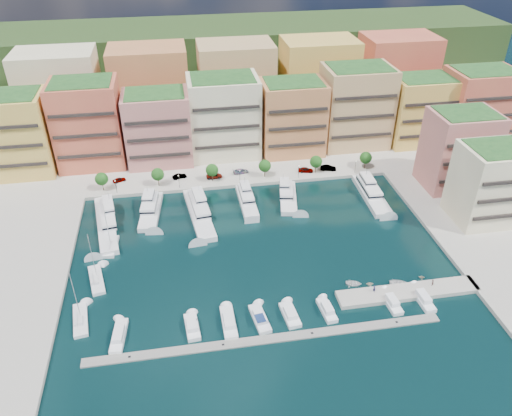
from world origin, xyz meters
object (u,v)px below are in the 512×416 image
object	(u,v)px
cruiser_0	(119,336)
car_3	(241,171)
tender_1	(370,284)
sailboat_2	(111,247)
tree_4	(316,162)
lamppost_1	(179,179)
yacht_4	(288,196)
person_0	(374,289)
sailboat_0	(81,321)
lamppost_3	(299,169)
cruiser_3	(229,323)
cruiser_9	(422,299)
lamppost_2	(240,174)
tender_3	(422,277)
tree_3	(265,166)
sailboat_1	(97,280)
yacht_6	(371,192)
tree_2	(212,170)
lamppost_4	(356,165)
yacht_1	(151,209)
cruiser_8	(391,302)
car_5	(328,168)
tree_0	(102,179)
tender_2	(399,283)
tree_5	(366,158)
car_4	(306,170)
cruiser_2	(192,327)
lamppost_0	(116,184)
yacht_0	(106,220)
yacht_3	(247,199)
car_0	(119,180)
cruiser_5	(290,315)
cruiser_4	(260,319)
car_1	(180,176)
person_1	(432,283)
tender_0	(354,283)
yacht_2	(199,211)

from	to	relation	value
cruiser_0	car_3	bearing A→B (deg)	61.54
tender_1	sailboat_2	bearing A→B (deg)	76.78
tree_4	lamppost_1	bearing A→B (deg)	-176.87
yacht_4	person_0	size ratio (longest dim) A/B	9.86
yacht_4	sailboat_0	world-z (taller)	sailboat_0
lamppost_3	car_3	xyz separation A→B (m)	(-16.92, 5.72, -2.11)
cruiser_3	cruiser_9	xyz separation A→B (m)	(42.36, 0.01, 0.00)
lamppost_2	tender_3	bearing A→B (deg)	-54.15
tree_3	tender_1	xyz separation A→B (m)	(14.68, -51.41, -4.30)
lamppost_1	person_0	distance (m)	66.11
lamppost_2	sailboat_1	size ratio (longest dim) A/B	0.32
yacht_6	car_3	distance (m)	39.80
tree_2	lamppost_4	world-z (taller)	tree_2
yacht_1	cruiser_8	xyz separation A→B (m)	(51.32, -45.17, -0.54)
lamppost_3	car_5	bearing A→B (deg)	16.48
lamppost_3	cruiser_0	size ratio (longest dim) A/B	0.46
sailboat_0	tree_0	bearing A→B (deg)	89.55
lamppost_2	cruiser_0	size ratio (longest dim) A/B	0.46
lamppost_2	tender_2	world-z (taller)	lamppost_2
tree_4	tree_5	bearing A→B (deg)	0.00
cruiser_0	sailboat_0	distance (m)	10.09
lamppost_4	sailboat_2	distance (m)	76.39
tree_5	lamppost_3	size ratio (longest dim) A/B	1.35
car_4	person_0	world-z (taller)	person_0
cruiser_0	cruiser_2	world-z (taller)	same
lamppost_0	tender_2	bearing A→B (deg)	-37.52
yacht_0	cruiser_9	xyz separation A→B (m)	(70.09, -41.42, -0.66)
sailboat_1	car_3	size ratio (longest dim) A/B	2.69
tree_4	yacht_3	distance (m)	26.78
car_0	cruiser_5	bearing A→B (deg)	-170.92
sailboat_2	lamppost_3	bearing A→B (deg)	25.11
tender_1	tender_3	world-z (taller)	tender_1
tree_3	cruiser_8	size ratio (longest dim) A/B	0.75
cruiser_3	cruiser_8	bearing A→B (deg)	0.03
cruiser_4	car_5	distance (m)	67.02
lamppost_3	cruiser_4	distance (m)	59.97
lamppost_3	car_0	bearing A→B (deg)	173.01
yacht_3	person_0	distance (m)	47.64
car_1	yacht_1	bearing A→B (deg)	136.31
car_3	person_1	bearing A→B (deg)	-159.97
cruiser_3	tender_0	world-z (taller)	cruiser_3
yacht_4	cruiser_0	size ratio (longest dim) A/B	1.91
lamppost_4	person_0	world-z (taller)	lamppost_4
lamppost_0	tender_2	size ratio (longest dim) A/B	0.97
tree_3	sailboat_2	distance (m)	52.13
lamppost_1	yacht_2	distance (m)	14.70
cruiser_3	person_1	world-z (taller)	person_1
car_4	sailboat_1	bearing A→B (deg)	136.09
cruiser_8	person_0	distance (m)	4.57
cruiser_5	sailboat_2	world-z (taller)	sailboat_2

